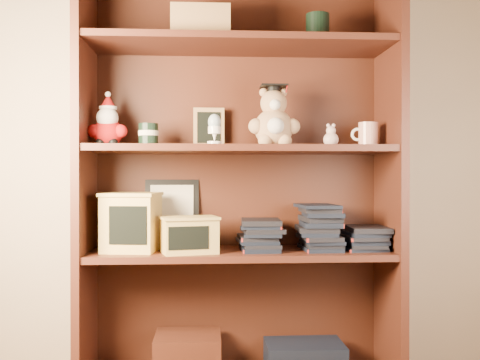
{
  "coord_description": "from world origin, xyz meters",
  "views": [
    {
      "loc": [
        0.06,
        -0.84,
        0.84
      ],
      "look_at": [
        0.19,
        1.3,
        0.82
      ],
      "focal_mm": 42.0,
      "sensor_mm": 36.0,
      "label": 1
    }
  ],
  "objects_px": {
    "bookcase": "(239,190)",
    "teacher_mug": "(368,135)",
    "grad_teddy_bear": "(274,122)",
    "treats_box": "(131,222)"
  },
  "relations": [
    {
      "from": "bookcase",
      "to": "teacher_mug",
      "type": "xyz_separation_m",
      "value": [
        0.5,
        -0.05,
        0.22
      ]
    },
    {
      "from": "grad_teddy_bear",
      "to": "treats_box",
      "type": "xyz_separation_m",
      "value": [
        -0.54,
        0.01,
        -0.38
      ]
    },
    {
      "from": "grad_teddy_bear",
      "to": "treats_box",
      "type": "bearing_deg",
      "value": 179.33
    },
    {
      "from": "grad_teddy_bear",
      "to": "teacher_mug",
      "type": "distance_m",
      "value": 0.37
    },
    {
      "from": "grad_teddy_bear",
      "to": "treats_box",
      "type": "distance_m",
      "value": 0.66
    },
    {
      "from": "bookcase",
      "to": "teacher_mug",
      "type": "distance_m",
      "value": 0.55
    },
    {
      "from": "bookcase",
      "to": "grad_teddy_bear",
      "type": "height_order",
      "value": "bookcase"
    },
    {
      "from": "bookcase",
      "to": "grad_teddy_bear",
      "type": "xyz_separation_m",
      "value": [
        0.13,
        -0.06,
        0.26
      ]
    },
    {
      "from": "bookcase",
      "to": "treats_box",
      "type": "distance_m",
      "value": 0.43
    },
    {
      "from": "teacher_mug",
      "to": "treats_box",
      "type": "bearing_deg",
      "value": -179.94
    }
  ]
}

